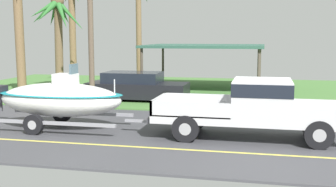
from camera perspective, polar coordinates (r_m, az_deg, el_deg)
name	(u,v)px	position (r m, az deg, el deg)	size (l,w,h in m)	color
ground	(267,100)	(21.79, 12.94, -0.78)	(36.00, 22.00, 0.11)	#424247
pickup_truck_towing	(261,106)	(13.31, 12.08, -1.59)	(5.90, 2.03, 1.79)	silver
boat_on_trailer	(60,99)	(14.87, -14.06, -0.73)	(5.58, 2.19, 2.19)	gray
parked_sedan_far	(136,87)	(20.71, -4.17, 0.87)	(4.76, 1.92, 1.38)	black
carport_awning	(205,47)	(24.72, 4.91, 6.13)	(6.57, 5.42, 2.59)	#4C4238
palm_tree_near_left	(72,8)	(27.37, -12.53, 10.96)	(2.88, 2.86, 6.50)	brown
palm_tree_mid	(57,22)	(24.50, -14.43, 9.13)	(3.24, 3.03, 5.31)	brown
utility_pole	(90,18)	(19.45, -10.17, 9.79)	(0.24, 1.80, 7.45)	brown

